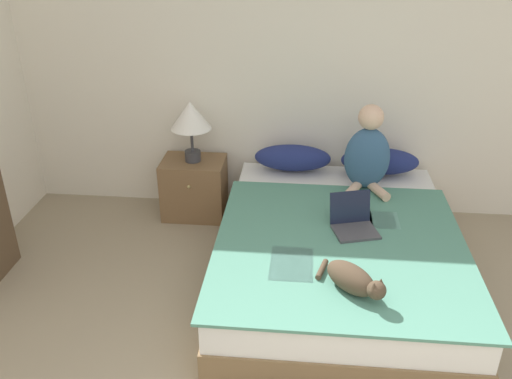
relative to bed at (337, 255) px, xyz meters
name	(u,v)px	position (x,y,z in m)	size (l,w,h in m)	color
wall_back	(326,64)	(-0.12, 1.13, 1.06)	(6.08, 0.05, 2.55)	silver
bed	(337,255)	(0.00, 0.00, 0.00)	(1.62, 2.12, 0.44)	brown
pillow_near	(293,158)	(-0.35, 0.91, 0.33)	(0.63, 0.26, 0.21)	navy
pillow_far	(380,161)	(0.35, 0.91, 0.33)	(0.63, 0.26, 0.21)	navy
person_sitting	(368,154)	(0.22, 0.63, 0.51)	(0.35, 0.34, 0.67)	#33567A
cat_tabby	(353,279)	(0.04, -0.69, 0.31)	(0.38, 0.43, 0.17)	#473828
laptop_open	(354,223)	(0.09, -0.01, 0.28)	(0.35, 0.34, 0.24)	#424247
nightstand	(194,188)	(-1.18, 0.87, 0.03)	(0.52, 0.41, 0.51)	brown
table_lamp	(191,118)	(-1.18, 0.87, 0.67)	(0.33, 0.33, 0.51)	#38383D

